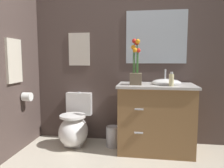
# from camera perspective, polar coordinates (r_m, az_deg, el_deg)

# --- Properties ---
(wall_back) EXTENTS (3.96, 0.05, 2.50)m
(wall_back) POSITION_cam_1_polar(r_m,az_deg,el_deg) (3.05, 7.18, 8.20)
(wall_back) COLOR #4C3D38
(wall_back) RESTS_ON ground_plane
(toilet) EXTENTS (0.38, 0.59, 0.69)m
(toilet) POSITION_cam_1_polar(r_m,az_deg,el_deg) (3.05, -9.74, -11.05)
(toilet) COLOR white
(toilet) RESTS_ON ground_plane
(vanity_cabinet) EXTENTS (0.94, 0.56, 1.03)m
(vanity_cabinet) POSITION_cam_1_polar(r_m,az_deg,el_deg) (2.82, 11.33, -8.41)
(vanity_cabinet) COLOR brown
(vanity_cabinet) RESTS_ON ground_plane
(flower_vase) EXTENTS (0.14, 0.14, 0.55)m
(flower_vase) POSITION_cam_1_polar(r_m,az_deg,el_deg) (2.65, 6.24, 3.79)
(flower_vase) COLOR brown
(flower_vase) RESTS_ON vanity_cabinet
(soap_bottle) EXTENTS (0.06, 0.06, 0.17)m
(soap_bottle) POSITION_cam_1_polar(r_m,az_deg,el_deg) (2.60, 15.24, 1.09)
(soap_bottle) COLOR beige
(soap_bottle) RESTS_ON vanity_cabinet
(trash_bin) EXTENTS (0.18, 0.18, 0.27)m
(trash_bin) POSITION_cam_1_polar(r_m,az_deg,el_deg) (2.98, 0.24, -13.51)
(trash_bin) COLOR #B7B7BC
(trash_bin) RESTS_ON ground_plane
(wall_poster) EXTENTS (0.30, 0.01, 0.46)m
(wall_poster) POSITION_cam_1_polar(r_m,az_deg,el_deg) (3.16, -8.58, 8.95)
(wall_poster) COLOR beige
(wall_mirror) EXTENTS (0.80, 0.01, 0.70)m
(wall_mirror) POSITION_cam_1_polar(r_m,az_deg,el_deg) (3.04, 11.45, 11.91)
(wall_mirror) COLOR #B2BCC6
(hanging_towel) EXTENTS (0.03, 0.28, 0.52)m
(hanging_towel) POSITION_cam_1_polar(r_m,az_deg,el_deg) (2.85, -24.21, 5.51)
(hanging_towel) COLOR beige
(toilet_paper_roll) EXTENTS (0.11, 0.11, 0.11)m
(toilet_paper_roll) POSITION_cam_1_polar(r_m,az_deg,el_deg) (2.99, -21.27, -3.12)
(toilet_paper_roll) COLOR white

